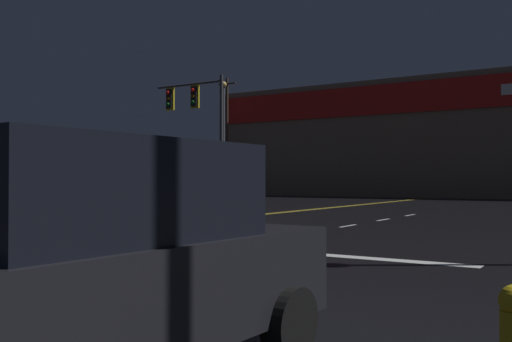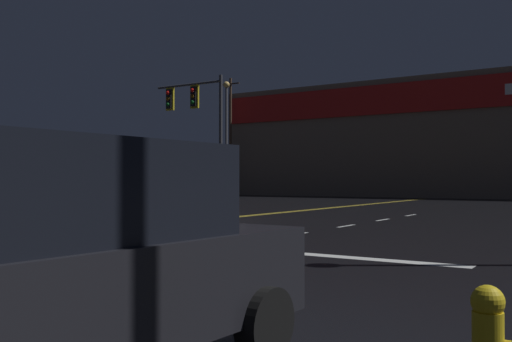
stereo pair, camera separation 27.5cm
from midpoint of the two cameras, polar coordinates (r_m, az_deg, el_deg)
The scene contains 9 objects.
ground_plane at distance 22.99m, azimuth -4.48°, elevation -4.87°, with size 200.00×200.00×0.00m, color black.
road_markings at distance 20.89m, azimuth -4.30°, elevation -5.25°, with size 17.73×60.00×0.01m.
traffic_signal_median at distance 24.33m, azimuth -5.84°, elevation 5.92°, with size 3.48×0.36×5.91m.
traffic_signal_corner_northwest at distance 40.90m, azimuth -7.61°, elevation 0.36°, with size 0.42×0.36×3.40m.
streetlight_far_left at distance 50.48m, azimuth -2.82°, elevation 4.67°, with size 0.56×0.56×10.32m.
fire_hydrant at distance 5.02m, azimuth 23.72°, elevation -14.43°, with size 0.35×0.26×0.76m.
parked_car at distance 4.64m, azimuth -17.33°, elevation -8.70°, with size 2.20×4.39×1.88m.
building_backdrop at distance 57.45m, azimuth 18.60°, elevation 3.04°, with size 43.78×10.23×10.98m.
utility_pole_row at distance 51.29m, azimuth 16.84°, elevation 4.16°, with size 45.63×0.26×12.37m.
Camera 2 is at (13.94, -18.24, 1.58)m, focal length 40.00 mm.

